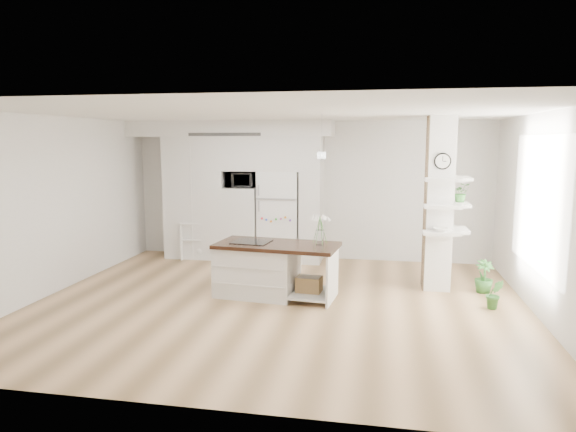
# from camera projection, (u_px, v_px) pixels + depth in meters

# --- Properties ---
(floor) EXTENTS (7.00, 6.00, 0.01)m
(floor) POSITION_uv_depth(u_px,v_px,m) (279.00, 303.00, 7.39)
(floor) COLOR tan
(floor) RESTS_ON ground
(room) EXTENTS (7.04, 6.04, 2.72)m
(room) POSITION_uv_depth(u_px,v_px,m) (278.00, 175.00, 7.12)
(room) COLOR white
(room) RESTS_ON ground
(cabinet_wall) EXTENTS (4.00, 0.71, 2.70)m
(cabinet_wall) POSITION_uv_depth(u_px,v_px,m) (233.00, 183.00, 10.03)
(cabinet_wall) COLOR silver
(cabinet_wall) RESTS_ON floor
(refrigerator) EXTENTS (0.78, 0.69, 1.75)m
(refrigerator) POSITION_uv_depth(u_px,v_px,m) (280.00, 216.00, 9.97)
(refrigerator) COLOR white
(refrigerator) RESTS_ON floor
(column) EXTENTS (0.69, 0.90, 2.70)m
(column) POSITION_uv_depth(u_px,v_px,m) (445.00, 205.00, 7.87)
(column) COLOR silver
(column) RESTS_ON floor
(window) EXTENTS (0.00, 2.40, 2.40)m
(window) POSITION_uv_depth(u_px,v_px,m) (538.00, 203.00, 6.84)
(window) COLOR white
(window) RESTS_ON room
(pendant_light) EXTENTS (0.12, 0.12, 0.10)m
(pendant_light) POSITION_uv_depth(u_px,v_px,m) (404.00, 156.00, 6.92)
(pendant_light) COLOR white
(pendant_light) RESTS_ON room
(kitchen_island) EXTENTS (1.88, 1.04, 1.38)m
(kitchen_island) POSITION_uv_depth(u_px,v_px,m) (265.00, 268.00, 7.73)
(kitchen_island) COLOR silver
(kitchen_island) RESTS_ON floor
(bookshelf) EXTENTS (0.68, 0.48, 0.74)m
(bookshelf) POSITION_uv_depth(u_px,v_px,m) (199.00, 243.00, 10.17)
(bookshelf) COLOR silver
(bookshelf) RESTS_ON floor
(floor_plant_a) EXTENTS (0.25, 0.21, 0.42)m
(floor_plant_a) POSITION_uv_depth(u_px,v_px,m) (495.00, 294.00, 7.12)
(floor_plant_a) COLOR #34742E
(floor_plant_a) RESTS_ON floor
(floor_plant_b) EXTENTS (0.36, 0.36, 0.51)m
(floor_plant_b) POSITION_uv_depth(u_px,v_px,m) (484.00, 277.00, 7.88)
(floor_plant_b) COLOR #34742E
(floor_plant_b) RESTS_ON floor
(microwave) EXTENTS (0.54, 0.37, 0.30)m
(microwave) POSITION_uv_depth(u_px,v_px,m) (241.00, 180.00, 9.95)
(microwave) COLOR #2D2D2D
(microwave) RESTS_ON cabinet_wall
(shelf_plant) EXTENTS (0.27, 0.23, 0.30)m
(shelf_plant) POSITION_uv_depth(u_px,v_px,m) (461.00, 193.00, 7.96)
(shelf_plant) COLOR #34742E
(shelf_plant) RESTS_ON column
(decor_bowl) EXTENTS (0.22, 0.22, 0.05)m
(decor_bowl) POSITION_uv_depth(u_px,v_px,m) (440.00, 229.00, 7.71)
(decor_bowl) COLOR white
(decor_bowl) RESTS_ON column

